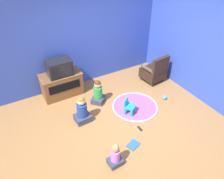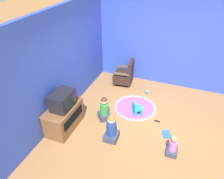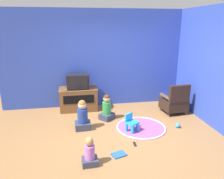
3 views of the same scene
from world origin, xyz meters
name	(u,v)px [view 1 (image 1 of 3)]	position (x,y,z in m)	size (l,w,h in m)	color
ground_plane	(125,123)	(0.00, 0.00, 0.00)	(30.00, 30.00, 0.00)	olive
wall_back	(71,38)	(-0.35, 2.15, 1.38)	(5.30, 0.12, 2.76)	#2D47B2
wall_right	(222,54)	(2.24, -0.40, 1.38)	(0.12, 5.21, 2.76)	#2D47B2
tv_cabinet	(62,84)	(-0.87, 1.80, 0.33)	(1.04, 0.55, 0.64)	brown
television	(59,68)	(-0.87, 1.76, 0.84)	(0.60, 0.42, 0.40)	black
black_armchair	(154,71)	(1.67, 1.08, 0.32)	(0.65, 0.64, 0.84)	brown
yellow_kid_chair	(129,107)	(0.26, 0.26, 0.18)	(0.34, 0.34, 0.41)	#1E99DB
play_mat	(135,106)	(0.53, 0.38, 0.01)	(1.16, 1.16, 0.04)	#A54C8C
child_watching_left	(82,111)	(-0.82, 0.57, 0.30)	(0.37, 0.33, 0.70)	#33384C
child_watching_center	(115,156)	(-0.76, -0.82, 0.23)	(0.28, 0.25, 0.53)	#33384C
child_watching_right	(98,93)	(-0.19, 1.02, 0.28)	(0.44, 0.44, 0.66)	#33384C
toy_ball	(165,97)	(1.38, 0.24, 0.06)	(0.11, 0.11, 0.11)	#3399E5
book	(133,145)	(-0.21, -0.63, 0.01)	(0.30, 0.26, 0.02)	#235699
remote_control	(140,129)	(0.18, -0.32, 0.01)	(0.05, 0.15, 0.02)	black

